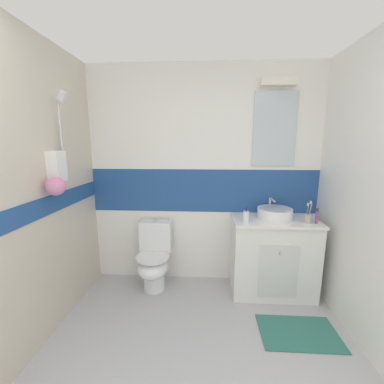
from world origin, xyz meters
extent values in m
cube|color=#B2B2B7|center=(0.00, 1.20, -0.02)|extent=(3.20, 3.48, 0.04)
cube|color=white|center=(0.00, 2.45, 0.42)|extent=(3.20, 0.10, 0.85)
cube|color=#234C8C|center=(0.00, 2.45, 1.10)|extent=(3.20, 0.10, 0.50)
cube|color=white|center=(0.00, 2.45, 1.93)|extent=(3.20, 0.10, 1.15)
cube|color=silver|center=(0.77, 2.39, 1.79)|extent=(0.46, 0.02, 0.79)
cube|color=white|center=(0.77, 2.35, 2.27)|extent=(0.37, 0.10, 0.08)
cube|color=beige|center=(-1.35, 1.20, 1.25)|extent=(0.10, 3.48, 2.50)
cube|color=#234C8C|center=(-1.30, 1.20, 1.12)|extent=(0.01, 3.48, 0.16)
cube|color=white|center=(-1.25, 1.63, 1.45)|extent=(0.10, 0.14, 0.26)
cylinder|color=silver|center=(-1.27, 1.77, 1.75)|extent=(0.02, 0.02, 0.60)
cylinder|color=silver|center=(-1.23, 1.77, 2.04)|extent=(0.10, 0.07, 0.11)
sphere|color=pink|center=(-1.20, 1.51, 1.29)|extent=(0.15, 0.15, 0.15)
cube|color=white|center=(0.77, 2.16, 0.41)|extent=(0.87, 0.48, 0.82)
cube|color=white|center=(0.77, 2.15, 0.83)|extent=(0.89, 0.50, 0.03)
cube|color=silver|center=(0.77, 1.91, 0.37)|extent=(0.39, 0.01, 0.57)
cylinder|color=silver|center=(0.77, 1.90, 0.57)|extent=(0.02, 0.02, 0.03)
cylinder|color=white|center=(0.77, 2.17, 0.91)|extent=(0.36, 0.36, 0.11)
cylinder|color=#AFB1BA|center=(0.77, 2.17, 0.96)|extent=(0.30, 0.30, 0.01)
cylinder|color=silver|center=(0.77, 2.38, 0.94)|extent=(0.03, 0.03, 0.18)
cylinder|color=silver|center=(0.77, 2.28, 1.03)|extent=(0.02, 0.16, 0.02)
cylinder|color=white|center=(-0.55, 2.12, 0.09)|extent=(0.24, 0.24, 0.18)
ellipsoid|color=white|center=(-0.55, 2.08, 0.29)|extent=(0.34, 0.42, 0.22)
cylinder|color=white|center=(-0.55, 2.08, 0.41)|extent=(0.37, 0.37, 0.02)
cube|color=white|center=(-0.55, 2.29, 0.58)|extent=(0.36, 0.17, 0.36)
cylinder|color=silver|center=(-0.55, 2.29, 0.77)|extent=(0.04, 0.04, 0.02)
cylinder|color=#B2ADA3|center=(1.07, 2.05, 0.89)|extent=(0.07, 0.07, 0.09)
cylinder|color=#D872BF|center=(1.08, 2.05, 0.97)|extent=(0.02, 0.03, 0.19)
cube|color=white|center=(1.08, 2.05, 1.06)|extent=(0.01, 0.02, 0.03)
cylinder|color=#3FB259|center=(1.06, 2.07, 0.96)|extent=(0.03, 0.01, 0.16)
cube|color=white|center=(1.06, 2.07, 1.04)|extent=(0.02, 0.02, 0.03)
cylinder|color=white|center=(0.44, 2.03, 0.91)|extent=(0.06, 0.06, 0.12)
cylinder|color=#262626|center=(0.44, 2.03, 0.98)|extent=(0.01, 0.01, 0.04)
cylinder|color=#262626|center=(0.44, 2.01, 1.00)|extent=(0.01, 0.02, 0.01)
cylinder|color=#993F99|center=(1.15, 2.03, 0.92)|extent=(0.03, 0.03, 0.13)
cylinder|color=black|center=(1.15, 2.03, 0.99)|extent=(0.02, 0.02, 0.02)
cube|color=#337266|center=(0.86, 1.53, 0.01)|extent=(0.67, 0.43, 0.01)
camera|label=1|loc=(0.03, -0.40, 1.63)|focal=22.91mm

